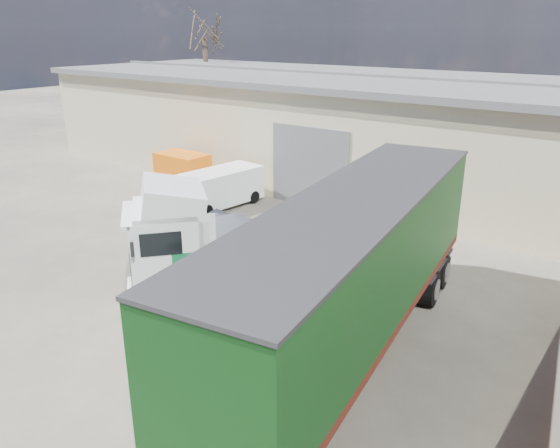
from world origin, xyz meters
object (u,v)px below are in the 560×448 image
Objects in this scene: bare_tree at (204,23)px; orange_skip at (183,173)px; tractor_unit at (197,256)px; box_trailer at (356,260)px; panel_van at (217,189)px.

bare_tree is 16.31m from orange_skip.
tractor_unit is 4.75m from box_trailer.
box_trailer is 16.37m from orange_skip.
orange_skip is (-3.56, 1.32, -0.10)m from panel_van.
panel_van is (-6.10, 7.21, -0.77)m from tractor_unit.
tractor_unit is (18.92, -19.89, -6.28)m from bare_tree.
box_trailer is at bearing -27.84° from orange_skip.
tractor_unit is 1.37× the size of panel_van.
orange_skip is at bearing 165.49° from panel_van.
tractor_unit reaches higher than orange_skip.
bare_tree is 28.16m from tractor_unit.
box_trailer is 2.97× the size of panel_van.
box_trailer is (23.53, -19.19, -5.43)m from bare_tree.
tractor_unit is at bearing -44.01° from panel_van.
tractor_unit is 12.92m from orange_skip.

